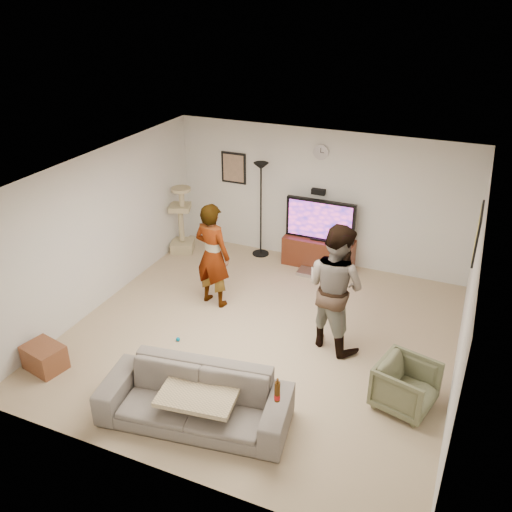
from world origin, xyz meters
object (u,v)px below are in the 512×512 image
at_px(tv_stand, 318,252).
at_px(cat_tree, 181,219).
at_px(tv, 320,220).
at_px(armchair, 406,386).
at_px(person_left, 213,255).
at_px(person_right, 335,287).
at_px(floor_lamp, 261,210).
at_px(side_table, 45,357).
at_px(beer_bottle, 277,392).
at_px(sofa, 195,398).

bearing_deg(tv_stand, cat_tree, -170.52).
relative_size(tv, armchair, 1.85).
bearing_deg(person_left, tv_stand, -110.92).
bearing_deg(armchair, person_right, 66.58).
distance_m(tv_stand, floor_lamp, 1.33).
distance_m(floor_lamp, person_left, 1.95).
xyz_separation_m(person_left, side_table, (-1.34, -2.44, -0.69)).
bearing_deg(beer_bottle, person_left, 129.65).
relative_size(floor_lamp, beer_bottle, 7.33).
bearing_deg(armchair, cat_tree, 74.21).
height_order(tv_stand, person_left, person_left).
height_order(tv, person_right, person_right).
distance_m(person_left, beer_bottle, 3.25).
xyz_separation_m(cat_tree, beer_bottle, (3.54, -3.99, 0.11)).
bearing_deg(tv_stand, sofa, -91.93).
xyz_separation_m(tv_stand, sofa, (-0.15, -4.44, 0.06)).
bearing_deg(beer_bottle, sofa, 180.00).
relative_size(tv_stand, beer_bottle, 5.21).
xyz_separation_m(tv_stand, beer_bottle, (0.89, -4.44, 0.51)).
bearing_deg(person_right, floor_lamp, -23.35).
xyz_separation_m(floor_lamp, cat_tree, (-1.48, -0.46, -0.24)).
relative_size(person_right, beer_bottle, 7.56).
height_order(cat_tree, armchair, cat_tree).
bearing_deg(tv, beer_bottle, -78.68).
bearing_deg(beer_bottle, armchair, 45.26).
distance_m(beer_bottle, side_table, 3.46).
height_order(tv_stand, cat_tree, cat_tree).
bearing_deg(beer_bottle, cat_tree, 131.53).
bearing_deg(tv, floor_lamp, 179.32).
distance_m(tv, floor_lamp, 1.17).
bearing_deg(floor_lamp, beer_bottle, -65.20).
height_order(tv, sofa, tv).
distance_m(armchair, side_table, 4.78).
relative_size(tv, beer_bottle, 5.10).
bearing_deg(cat_tree, armchair, -30.12).
height_order(tv, side_table, tv).
xyz_separation_m(cat_tree, sofa, (2.50, -3.99, -0.34)).
height_order(tv, armchair, tv).
height_order(floor_lamp, cat_tree, floor_lamp).
height_order(cat_tree, person_right, person_right).
bearing_deg(side_table, tv, 60.08).
xyz_separation_m(tv, sofa, (-0.15, -4.44, -0.59)).
relative_size(floor_lamp, cat_tree, 1.36).
bearing_deg(tv, armchair, -56.62).
height_order(tv, beer_bottle, tv).
height_order(sofa, beer_bottle, beer_bottle).
relative_size(beer_bottle, armchair, 0.36).
bearing_deg(floor_lamp, tv_stand, -0.68).
distance_m(person_right, sofa, 2.48).
bearing_deg(sofa, floor_lamp, 94.29).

